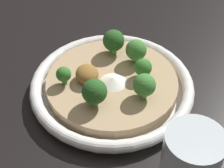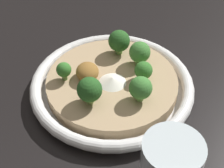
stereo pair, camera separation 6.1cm
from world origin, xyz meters
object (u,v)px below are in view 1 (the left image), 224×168
object	(u,v)px
risotto_bowl	(112,85)
broccoli_front_right	(94,92)
broccoli_front_left	(64,75)
broccoli_right	(144,85)
broccoli_back_left	(114,41)
broccoli_back	(136,50)
drinking_glass	(189,166)
broccoli_back_right	(143,68)

from	to	relation	value
risotto_bowl	broccoli_front_right	distance (m)	0.08
risotto_bowl	broccoli_front_left	world-z (taller)	broccoli_front_left
risotto_bowl	broccoli_right	distance (m)	0.08
broccoli_back_left	broccoli_front_left	bearing A→B (deg)	-57.45
broccoli_front_right	broccoli_back_left	bearing A→B (deg)	154.29
broccoli_back	broccoli_right	size ratio (longest dim) A/B	1.02
broccoli_right	broccoli_front_left	distance (m)	0.14
broccoli_front_left	drinking_glass	size ratio (longest dim) A/B	0.29
drinking_glass	broccoli_front_left	bearing A→B (deg)	-148.37
risotto_bowl	broccoli_back_right	distance (m)	0.06
broccoli_back_right	broccoli_right	bearing A→B (deg)	-14.61
broccoli_back	drinking_glass	xyz separation A→B (m)	(0.25, -0.00, 0.00)
broccoli_back	broccoli_front_right	size ratio (longest dim) A/B	0.94
broccoli_front_right	broccoli_front_left	size ratio (longest dim) A/B	1.41
broccoli_back_right	broccoli_back	bearing A→B (deg)	-179.60
broccoli_back_right	broccoli_front_right	bearing A→B (deg)	-63.85
broccoli_right	broccoli_front_right	bearing A→B (deg)	-90.87
broccoli_front_right	risotto_bowl	bearing A→B (deg)	142.31
broccoli_back	drinking_glass	size ratio (longest dim) A/B	0.39
broccoli_back_left	broccoli_back_right	size ratio (longest dim) A/B	1.30
risotto_bowl	broccoli_front_left	size ratio (longest dim) A/B	8.31
broccoli_back_right	risotto_bowl	bearing A→B (deg)	-96.49
broccoli_front_right	broccoli_back_right	bearing A→B (deg)	116.15
risotto_bowl	broccoli_back_left	distance (m)	0.09
broccoli_right	broccoli_back_right	xyz separation A→B (m)	(-0.05, 0.01, -0.00)
risotto_bowl	broccoli_back	world-z (taller)	broccoli_back
broccoli_back	broccoli_back_left	size ratio (longest dim) A/B	0.95
broccoli_back	broccoli_front_left	xyz separation A→B (m)	(0.03, -0.13, -0.01)
broccoli_front_right	broccoli_back	bearing A→B (deg)	133.73
broccoli_back	drinking_glass	bearing A→B (deg)	-0.05
broccoli_back_left	broccoli_back_right	world-z (taller)	broccoli_back_left
broccoli_front_left	broccoli_front_right	bearing A→B (deg)	35.10
broccoli_back	drinking_glass	world-z (taller)	drinking_glass
broccoli_front_left	drinking_glass	distance (m)	0.26
risotto_bowl	broccoli_back_left	size ratio (longest dim) A/B	5.96
broccoli_front_right	broccoli_right	distance (m)	0.08
risotto_bowl	broccoli_right	size ratio (longest dim) A/B	6.37
broccoli_back_right	broccoli_front_left	xyz separation A→B (m)	(-0.01, -0.14, 0.00)
risotto_bowl	broccoli_back	bearing A→B (deg)	125.03
broccoli_back_left	broccoli_front_right	bearing A→B (deg)	-25.71
broccoli_front_right	broccoli_right	xyz separation A→B (m)	(0.00, 0.08, -0.00)
broccoli_back	risotto_bowl	bearing A→B (deg)	-54.97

